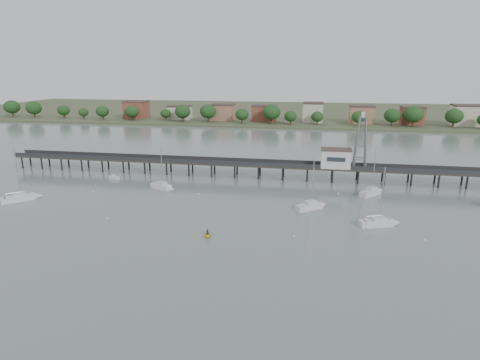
# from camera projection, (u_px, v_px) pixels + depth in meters

# --- Properties ---
(ground_plane) EXTENTS (500.00, 500.00, 0.00)m
(ground_plane) POSITION_uv_depth(u_px,v_px,m) (185.00, 277.00, 61.35)
(ground_plane) COLOR slate
(ground_plane) RESTS_ON ground
(pier) EXTENTS (150.00, 5.00, 5.50)m
(pier) POSITION_uv_depth(u_px,v_px,m) (248.00, 164.00, 117.24)
(pier) COLOR #2D2823
(pier) RESTS_ON ground
(pier_building) EXTENTS (8.40, 5.40, 5.30)m
(pier_building) POSITION_uv_depth(u_px,v_px,m) (336.00, 158.00, 112.18)
(pier_building) COLOR silver
(pier_building) RESTS_ON ground
(lattice_tower) EXTENTS (3.20, 3.20, 15.50)m
(lattice_tower) POSITION_uv_depth(u_px,v_px,m) (361.00, 143.00, 109.88)
(lattice_tower) COLOR slate
(lattice_tower) RESTS_ON ground
(sailboat_c) EXTENTS (7.25, 6.32, 12.44)m
(sailboat_c) POSITION_uv_depth(u_px,v_px,m) (314.00, 206.00, 91.29)
(sailboat_c) COLOR silver
(sailboat_c) RESTS_ON ground
(sailboat_a) EXTENTS (7.67, 7.65, 13.84)m
(sailboat_a) POSITION_uv_depth(u_px,v_px,m) (26.00, 197.00, 97.34)
(sailboat_a) COLOR silver
(sailboat_a) RESTS_ON ground
(sailboat_d) EXTENTS (8.13, 4.50, 12.95)m
(sailboat_d) POSITION_uv_depth(u_px,v_px,m) (384.00, 223.00, 81.26)
(sailboat_d) COLOR silver
(sailboat_d) RESTS_ON ground
(sailboat_b) EXTENTS (7.33, 4.75, 11.85)m
(sailboat_b) POSITION_uv_depth(u_px,v_px,m) (165.00, 187.00, 105.56)
(sailboat_b) COLOR silver
(sailboat_b) RESTS_ON ground
(sailboat_f) EXTENTS (6.85, 7.48, 13.04)m
(sailboat_f) POSITION_uv_depth(u_px,v_px,m) (374.00, 192.00, 101.88)
(sailboat_f) COLOR silver
(sailboat_f) RESTS_ON ground
(white_tender) EXTENTS (3.49, 2.56, 1.25)m
(white_tender) POSITION_uv_depth(u_px,v_px,m) (114.00, 178.00, 116.02)
(white_tender) COLOR silver
(white_tender) RESTS_ON ground
(yellow_dinghy) EXTENTS (1.92, 0.99, 2.58)m
(yellow_dinghy) POSITION_uv_depth(u_px,v_px,m) (207.00, 236.00, 76.13)
(yellow_dinghy) COLOR yellow
(yellow_dinghy) RESTS_ON ground
(dinghy_occupant) EXTENTS (0.48, 1.28, 0.31)m
(dinghy_occupant) POSITION_uv_depth(u_px,v_px,m) (207.00, 236.00, 76.13)
(dinghy_occupant) COLOR black
(dinghy_occupant) RESTS_ON ground
(mooring_buoys) EXTENTS (77.25, 29.78, 0.39)m
(mooring_buoys) POSITION_uv_depth(u_px,v_px,m) (235.00, 209.00, 90.52)
(mooring_buoys) COLOR beige
(mooring_buoys) RESTS_ON ground
(far_shore) EXTENTS (500.00, 170.00, 10.40)m
(far_shore) POSITION_uv_depth(u_px,v_px,m) (288.00, 112.00, 288.24)
(far_shore) COLOR #475133
(far_shore) RESTS_ON ground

